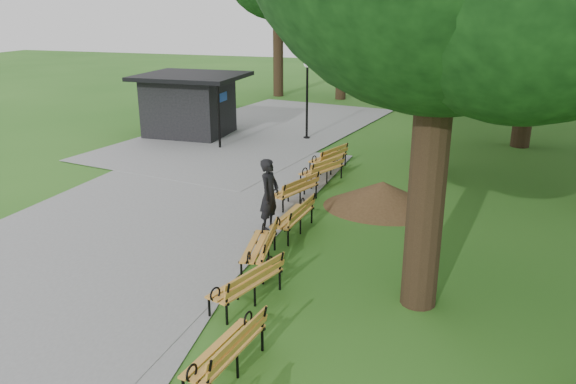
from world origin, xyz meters
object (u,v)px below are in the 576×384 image
(kiosk, at_px, (189,105))
(dirt_mound, at_px, (382,195))
(bench_1, at_px, (225,350))
(bench_6, at_px, (322,170))
(bench_4, at_px, (293,217))
(bench_3, at_px, (259,247))
(bench_7, at_px, (328,158))
(lamp_post, at_px, (307,83))
(bench_2, at_px, (246,283))
(person, at_px, (269,195))
(bench_5, at_px, (294,190))

(kiosk, xyz_separation_m, dirt_mound, (9.66, -6.91, -0.97))
(kiosk, bearing_deg, bench_1, -61.58)
(bench_1, height_order, bench_6, same)
(bench_4, bearing_deg, bench_3, 0.29)
(bench_1, height_order, bench_7, same)
(lamp_post, xyz_separation_m, bench_2, (2.71, -14.01, -1.98))
(person, height_order, bench_7, person)
(kiosk, bearing_deg, bench_3, -56.98)
(bench_6, bearing_deg, bench_7, -151.36)
(bench_1, relative_size, bench_5, 1.00)
(bench_5, bearing_deg, bench_4, 35.77)
(bench_2, height_order, bench_7, same)
(bench_2, relative_size, bench_4, 1.00)
(lamp_post, bearing_deg, bench_5, -76.74)
(bench_1, xyz_separation_m, bench_4, (-0.70, 5.91, 0.00))
(dirt_mound, height_order, bench_3, bench_3)
(person, distance_m, bench_2, 3.90)
(kiosk, bearing_deg, dirt_mound, -35.90)
(person, distance_m, kiosk, 11.80)
(bench_6, bearing_deg, lamp_post, -136.85)
(person, bearing_deg, bench_2, -161.22)
(person, xyz_separation_m, bench_6, (0.30, 4.33, -0.51))
(bench_5, bearing_deg, person, 18.44)
(dirt_mound, bearing_deg, bench_2, -105.42)
(person, height_order, bench_3, person)
(bench_6, bearing_deg, person, 19.01)
(kiosk, distance_m, dirt_mound, 11.91)
(dirt_mound, relative_size, bench_5, 1.50)
(person, xyz_separation_m, dirt_mound, (2.56, 2.52, -0.55))
(bench_2, bearing_deg, bench_6, -158.07)
(bench_5, bearing_deg, bench_3, 25.71)
(bench_1, bearing_deg, dirt_mound, -179.63)
(person, xyz_separation_m, bench_3, (0.47, -2.07, -0.51))
(lamp_post, xyz_separation_m, bench_4, (2.53, -10.30, -1.98))
(bench_6, relative_size, bench_7, 1.00)
(bench_1, bearing_deg, bench_5, -162.27)
(bench_4, distance_m, bench_6, 4.41)
(dirt_mound, xyz_separation_m, bench_2, (-1.73, -6.29, 0.04))
(person, xyz_separation_m, bench_2, (0.83, -3.77, -0.51))
(person, xyz_separation_m, bench_7, (0.14, 5.89, -0.51))
(bench_2, bearing_deg, person, -149.43)
(dirt_mound, bearing_deg, bench_7, 125.73)
(lamp_post, distance_m, bench_7, 5.19)
(bench_3, bearing_deg, person, -176.35)
(kiosk, distance_m, bench_2, 15.42)
(dirt_mound, bearing_deg, bench_5, -169.17)
(bench_2, relative_size, bench_3, 1.00)
(lamp_post, distance_m, bench_5, 8.66)
(bench_1, relative_size, bench_3, 1.00)
(bench_3, xyz_separation_m, bench_5, (-0.42, 4.11, 0.00))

